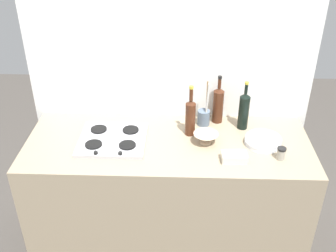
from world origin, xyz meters
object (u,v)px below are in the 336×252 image
Objects in this scene: wine_bottle_leftmost at (218,104)px; mixing_bowl at (206,138)px; condiment_jar_front at (281,153)px; stovetop_hob at (113,139)px; wine_bottle_mid_left at (190,116)px; butter_dish at (234,157)px; utensil_crock at (204,116)px; wine_bottle_mid_right at (244,110)px; plate_stack at (263,141)px.

mixing_bowl is (-0.09, -0.28, -0.09)m from wine_bottle_leftmost.
stovetop_hob is at bearing 171.22° from condiment_jar_front.
wine_bottle_mid_left reaches higher than wine_bottle_leftmost.
butter_dish is at bearing -48.30° from mixing_bowl.
wine_bottle_mid_left reaches higher than utensil_crock.
stovetop_hob is 5.39× the size of condiment_jar_front.
wine_bottle_mid_right is 4.33× the size of condiment_jar_front.
stovetop_hob is at bearing -158.97° from utensil_crock.
utensil_crock is at bearing 90.97° from mixing_bowl.
mixing_bowl is 0.24m from butter_dish.
mixing_bowl is 0.23m from utensil_crock.
wine_bottle_leftmost is 4.34× the size of condiment_jar_front.
condiment_jar_front is at bearing -18.92° from mixing_bowl.
wine_bottle_mid_right reaches higher than utensil_crock.
wine_bottle_mid_left is at bearing 167.27° from plate_stack.
wine_bottle_leftmost is 0.47m from butter_dish.
mixing_bowl reaches higher than plate_stack.
stovetop_hob is 1.04m from condiment_jar_front.
butter_dish is at bearing -14.08° from stovetop_hob.
condiment_jar_front is (0.08, -0.16, 0.02)m from plate_stack.
stovetop_hob is at bearing 165.92° from butter_dish.
utensil_crock reaches higher than mixing_bowl.
wine_bottle_mid_right reaches higher than mixing_bowl.
condiment_jar_front is at bearing -8.78° from stovetop_hob.
utensil_crock is at bearing 172.69° from wine_bottle_mid_right.
utensil_crock is (-0.00, 0.23, 0.02)m from mixing_bowl.
condiment_jar_front is at bearing 6.00° from butter_dish.
wine_bottle_mid_left is (-0.45, 0.10, 0.11)m from plate_stack.
wine_bottle_mid_left is 4.44× the size of condiment_jar_front.
butter_dish is (-0.20, -0.18, 0.00)m from plate_stack.
condiment_jar_front is at bearing -25.82° from wine_bottle_mid_left.
butter_dish is (0.26, -0.29, -0.11)m from wine_bottle_mid_left.
wine_bottle_leftmost is at bearing 42.26° from wine_bottle_mid_left.
butter_dish is at bearing -81.39° from wine_bottle_leftmost.
wine_bottle_leftmost is at bearing 26.20° from utensil_crock.
wine_bottle_mid_right is 0.40m from butter_dish.
butter_dish is at bearing -48.25° from wine_bottle_mid_left.
stovetop_hob is at bearing -167.15° from wine_bottle_mid_right.
wine_bottle_mid_right reaches higher than butter_dish.
wine_bottle_mid_left is (-0.19, -0.17, -0.00)m from wine_bottle_leftmost.
wine_bottle_leftmost is 0.25m from wine_bottle_mid_left.
wine_bottle_mid_right reaches higher than condiment_jar_front.
butter_dish is (0.75, -0.19, 0.01)m from stovetop_hob.
wine_bottle_leftmost reaches higher than stovetop_hob.
wine_bottle_mid_left is 0.40m from butter_dish.
wine_bottle_mid_right is at bearing 38.39° from mixing_bowl.
mixing_bowl is 0.46m from condiment_jar_front.
utensil_crock is (-0.16, 0.41, 0.04)m from butter_dish.
butter_dish is at bearing -174.00° from condiment_jar_front.
wine_bottle_mid_left is at bearing 11.57° from stovetop_hob.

